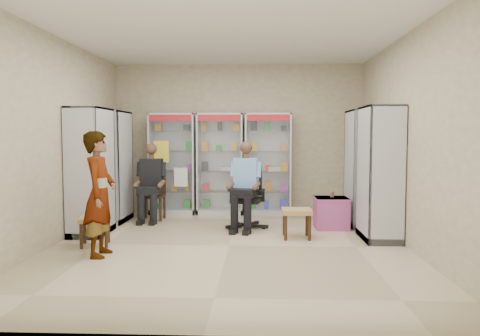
{
  "coord_description": "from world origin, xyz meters",
  "views": [
    {
      "loc": [
        0.43,
        -6.55,
        1.57
      ],
      "look_at": [
        0.13,
        0.7,
        1.06
      ],
      "focal_mm": 35.0,
      "sensor_mm": 36.0,
      "label": 1
    }
  ],
  "objects_px": {
    "cabinet_left_far": "(113,167)",
    "cabinet_right_far": "(363,168)",
    "cabinet_right_near": "(380,173)",
    "office_chair": "(246,196)",
    "woven_stool_a": "(297,223)",
    "cabinet_left_near": "(91,171)",
    "seated_shopkeeper": "(246,188)",
    "standing_man": "(100,194)",
    "woven_stool_b": "(95,231)",
    "cabinet_back_left": "(173,164)",
    "cabinet_back_right": "(268,164)",
    "wooden_chair": "(153,195)",
    "cabinet_back_mid": "(220,164)",
    "pink_trunk": "(331,213)"
  },
  "relations": [
    {
      "from": "cabinet_left_far",
      "to": "cabinet_right_far",
      "type": "bearing_deg",
      "value": 87.43
    },
    {
      "from": "cabinet_right_near",
      "to": "office_chair",
      "type": "distance_m",
      "value": 2.2
    },
    {
      "from": "woven_stool_a",
      "to": "cabinet_left_near",
      "type": "bearing_deg",
      "value": 177.26
    },
    {
      "from": "cabinet_right_far",
      "to": "cabinet_left_near",
      "type": "relative_size",
      "value": 1.0
    },
    {
      "from": "seated_shopkeeper",
      "to": "standing_man",
      "type": "distance_m",
      "value": 2.61
    },
    {
      "from": "seated_shopkeeper",
      "to": "woven_stool_b",
      "type": "height_order",
      "value": "seated_shopkeeper"
    },
    {
      "from": "cabinet_back_left",
      "to": "cabinet_left_far",
      "type": "bearing_deg",
      "value": -135.0
    },
    {
      "from": "cabinet_back_right",
      "to": "wooden_chair",
      "type": "xyz_separation_m",
      "value": [
        -2.15,
        -0.73,
        -0.53
      ]
    },
    {
      "from": "cabinet_back_mid",
      "to": "woven_stool_b",
      "type": "xyz_separation_m",
      "value": [
        -1.55,
        -2.81,
        -0.79
      ]
    },
    {
      "from": "cabinet_left_far",
      "to": "wooden_chair",
      "type": "relative_size",
      "value": 2.13
    },
    {
      "from": "seated_shopkeeper",
      "to": "pink_trunk",
      "type": "height_order",
      "value": "seated_shopkeeper"
    },
    {
      "from": "cabinet_left_near",
      "to": "woven_stool_b",
      "type": "bearing_deg",
      "value": 22.99
    },
    {
      "from": "woven_stool_a",
      "to": "cabinet_right_far",
      "type": "bearing_deg",
      "value": 40.69
    },
    {
      "from": "pink_trunk",
      "to": "standing_man",
      "type": "bearing_deg",
      "value": -149.33
    },
    {
      "from": "cabinet_right_far",
      "to": "cabinet_left_far",
      "type": "relative_size",
      "value": 1.0
    },
    {
      "from": "woven_stool_b",
      "to": "standing_man",
      "type": "relative_size",
      "value": 0.26
    },
    {
      "from": "cabinet_back_left",
      "to": "cabinet_back_right",
      "type": "height_order",
      "value": "same"
    },
    {
      "from": "woven_stool_b",
      "to": "pink_trunk",
      "type": "bearing_deg",
      "value": 21.55
    },
    {
      "from": "cabinet_back_left",
      "to": "woven_stool_a",
      "type": "bearing_deg",
      "value": -43.5
    },
    {
      "from": "cabinet_back_mid",
      "to": "pink_trunk",
      "type": "distance_m",
      "value": 2.55
    },
    {
      "from": "cabinet_back_left",
      "to": "wooden_chair",
      "type": "distance_m",
      "value": 0.94
    },
    {
      "from": "cabinet_back_mid",
      "to": "pink_trunk",
      "type": "relative_size",
      "value": 3.68
    },
    {
      "from": "cabinet_back_left",
      "to": "woven_stool_a",
      "type": "relative_size",
      "value": 4.48
    },
    {
      "from": "cabinet_back_mid",
      "to": "office_chair",
      "type": "distance_m",
      "value": 1.64
    },
    {
      "from": "office_chair",
      "to": "woven_stool_b",
      "type": "height_order",
      "value": "office_chair"
    },
    {
      "from": "cabinet_back_mid",
      "to": "cabinet_right_near",
      "type": "distance_m",
      "value": 3.41
    },
    {
      "from": "cabinet_right_far",
      "to": "standing_man",
      "type": "relative_size",
      "value": 1.23
    },
    {
      "from": "cabinet_right_near",
      "to": "cabinet_left_near",
      "type": "height_order",
      "value": "same"
    },
    {
      "from": "cabinet_back_mid",
      "to": "cabinet_right_near",
      "type": "height_order",
      "value": "same"
    },
    {
      "from": "wooden_chair",
      "to": "pink_trunk",
      "type": "relative_size",
      "value": 1.73
    },
    {
      "from": "cabinet_back_left",
      "to": "cabinet_right_near",
      "type": "height_order",
      "value": "same"
    },
    {
      "from": "cabinet_right_far",
      "to": "woven_stool_a",
      "type": "bearing_deg",
      "value": 130.69
    },
    {
      "from": "cabinet_left_near",
      "to": "woven_stool_b",
      "type": "xyz_separation_m",
      "value": [
        0.33,
        -0.78,
        -0.79
      ]
    },
    {
      "from": "cabinet_right_far",
      "to": "woven_stool_a",
      "type": "distance_m",
      "value": 1.8
    },
    {
      "from": "standing_man",
      "to": "office_chair",
      "type": "bearing_deg",
      "value": -46.19
    },
    {
      "from": "cabinet_right_far",
      "to": "office_chair",
      "type": "relative_size",
      "value": 1.85
    },
    {
      "from": "cabinet_right_near",
      "to": "woven_stool_a",
      "type": "bearing_deg",
      "value": 87.9
    },
    {
      "from": "cabinet_back_mid",
      "to": "cabinet_right_far",
      "type": "relative_size",
      "value": 1.0
    },
    {
      "from": "pink_trunk",
      "to": "cabinet_right_far",
      "type": "bearing_deg",
      "value": 25.41
    },
    {
      "from": "woven_stool_b",
      "to": "woven_stool_a",
      "type": "bearing_deg",
      "value": 12.11
    },
    {
      "from": "wooden_chair",
      "to": "woven_stool_b",
      "type": "height_order",
      "value": "wooden_chair"
    },
    {
      "from": "cabinet_back_mid",
      "to": "standing_man",
      "type": "distance_m",
      "value": 3.6
    },
    {
      "from": "cabinet_right_far",
      "to": "office_chair",
      "type": "height_order",
      "value": "cabinet_right_far"
    },
    {
      "from": "cabinet_back_left",
      "to": "seated_shopkeeper",
      "type": "bearing_deg",
      "value": -45.03
    },
    {
      "from": "wooden_chair",
      "to": "seated_shopkeeper",
      "type": "distance_m",
      "value": 1.95
    },
    {
      "from": "woven_stool_b",
      "to": "cabinet_back_right",
      "type": "bearing_deg",
      "value": 48.32
    },
    {
      "from": "wooden_chair",
      "to": "office_chair",
      "type": "height_order",
      "value": "office_chair"
    },
    {
      "from": "office_chair",
      "to": "cabinet_left_far",
      "type": "bearing_deg",
      "value": 179.46
    },
    {
      "from": "cabinet_right_near",
      "to": "cabinet_left_near",
      "type": "relative_size",
      "value": 1.0
    },
    {
      "from": "cabinet_back_right",
      "to": "cabinet_left_near",
      "type": "xyz_separation_m",
      "value": [
        -2.83,
        -2.03,
        0.0
      ]
    }
  ]
}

